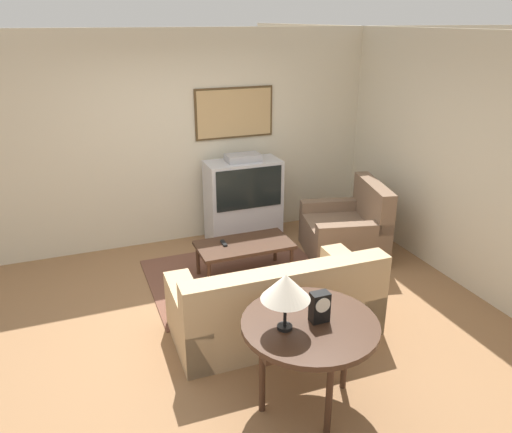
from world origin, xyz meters
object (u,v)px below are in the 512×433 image
object	(u,v)px
table_lamp	(286,287)
mantel_clock	(320,307)
couch	(276,306)
armchair	(347,232)
console_table	(310,330)
tv	(243,200)
coffee_table	(244,247)

from	to	relation	value
table_lamp	mantel_clock	distance (m)	0.35
couch	table_lamp	distance (m)	1.29
armchair	console_table	bearing A→B (deg)	-23.54
tv	couch	bearing A→B (deg)	-101.88
armchair	console_table	world-z (taller)	armchair
armchair	coffee_table	xyz separation A→B (m)	(-1.40, -0.10, 0.08)
table_lamp	mantel_clock	bearing A→B (deg)	-0.28
tv	console_table	xyz separation A→B (m)	(-0.60, -3.10, 0.11)
coffee_table	console_table	distance (m)	2.14
console_table	mantel_clock	world-z (taller)	mantel_clock
tv	mantel_clock	world-z (taller)	tv
coffee_table	console_table	size ratio (longest dim) A/B	1.06
tv	armchair	distance (m)	1.41
couch	coffee_table	xyz separation A→B (m)	(0.10, 1.15, 0.09)
couch	coffee_table	size ratio (longest dim) A/B	1.79
couch	mantel_clock	bearing A→B (deg)	86.32
couch	armchair	size ratio (longest dim) A/B	1.64
couch	coffee_table	distance (m)	1.15
coffee_table	table_lamp	bearing A→B (deg)	-102.15
coffee_table	console_table	world-z (taller)	console_table
tv	console_table	world-z (taller)	tv
tv	mantel_clock	bearing A→B (deg)	-99.69
table_lamp	console_table	bearing A→B (deg)	0.24
tv	armchair	bearing A→B (deg)	-40.58
coffee_table	couch	bearing A→B (deg)	-94.95
console_table	tv	bearing A→B (deg)	79.08
table_lamp	coffee_table	bearing A→B (deg)	77.85
tv	coffee_table	world-z (taller)	tv
armchair	table_lamp	xyz separation A→B (m)	(-1.85, -2.20, 0.77)
console_table	armchair	bearing A→B (deg)	53.17
coffee_table	tv	bearing A→B (deg)	70.58
armchair	table_lamp	bearing A→B (deg)	-26.82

